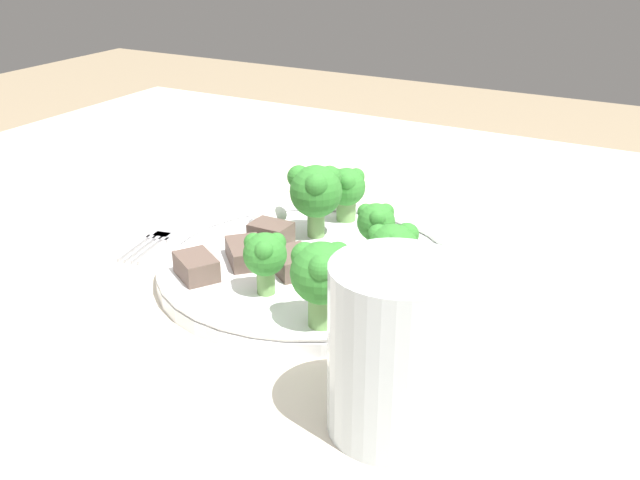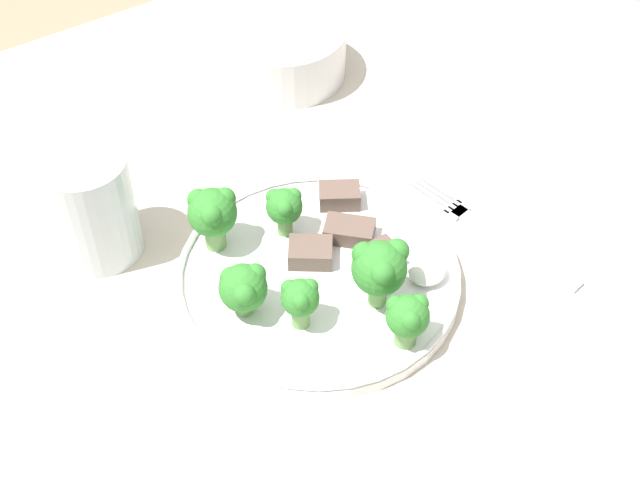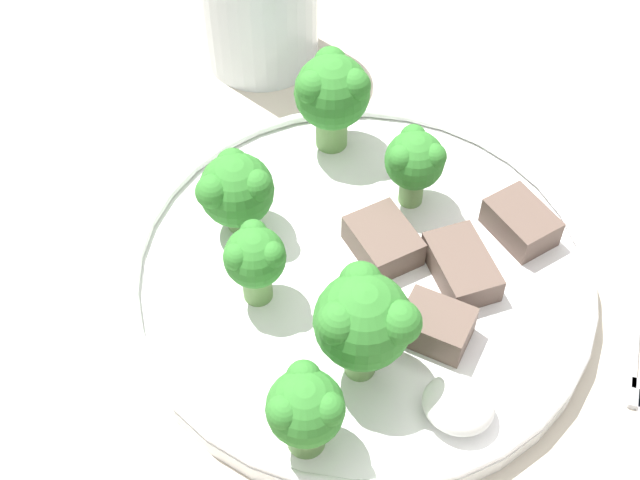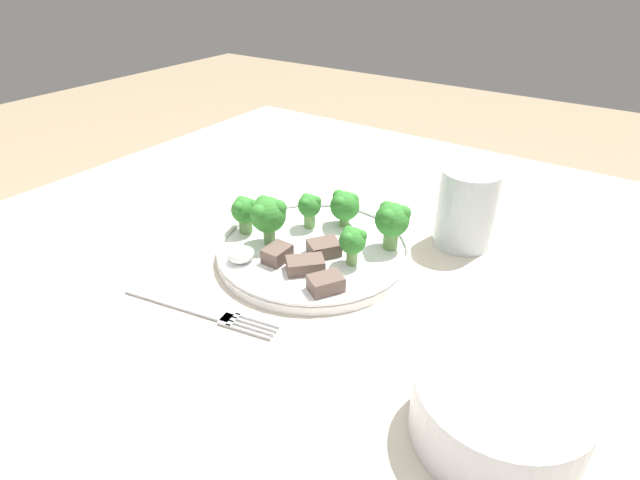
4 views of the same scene
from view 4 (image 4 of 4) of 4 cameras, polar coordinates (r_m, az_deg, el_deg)
table at (r=0.71m, az=-2.67°, el=-9.91°), size 1.14×1.04×0.73m
dinner_plate at (r=0.67m, az=-1.06°, el=-1.01°), size 0.26×0.26×0.02m
fork at (r=0.60m, az=-13.89°, el=-7.72°), size 0.06×0.20×0.00m
cream_bowl at (r=0.46m, az=19.68°, el=-18.01°), size 0.14×0.14×0.06m
drinking_glass at (r=0.71m, az=16.32°, el=3.09°), size 0.08×0.08×0.11m
broccoli_floret_near_rim_left at (r=0.70m, az=-8.63°, el=3.34°), size 0.04×0.04×0.05m
broccoli_floret_center_left at (r=0.71m, az=-1.23°, el=3.87°), size 0.03×0.03×0.05m
broccoli_floret_back_left at (r=0.66m, az=8.24°, el=2.29°), size 0.05×0.05×0.07m
broccoli_floret_front_left at (r=0.71m, az=2.67°, el=4.06°), size 0.04×0.04×0.05m
broccoli_floret_center_back at (r=0.62m, az=3.74°, el=-0.11°), size 0.04×0.03×0.05m
broccoli_floret_mid_cluster at (r=0.66m, az=-5.96°, el=2.94°), size 0.05×0.05×0.07m
meat_slice_front_slice at (r=0.59m, az=0.66°, el=-4.98°), size 0.05×0.04×0.02m
meat_slice_middle_slice at (r=0.64m, az=-4.92°, el=-1.59°), size 0.04×0.03×0.02m
meat_slice_rear_slice at (r=0.65m, az=0.45°, el=-0.90°), size 0.05×0.05×0.02m
meat_slice_edge_slice at (r=0.62m, az=-1.70°, el=-2.85°), size 0.05×0.05×0.02m
sauce_dollop at (r=0.65m, az=-9.01°, el=-1.60°), size 0.04×0.03×0.02m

